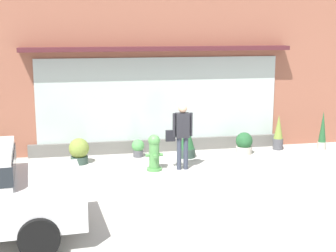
# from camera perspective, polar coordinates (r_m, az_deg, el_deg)

# --- Properties ---
(ground_plane) EXTENTS (60.00, 60.00, 0.00)m
(ground_plane) POSITION_cam_1_polar(r_m,az_deg,el_deg) (11.59, 1.53, -6.52)
(ground_plane) COLOR #B2AFA8
(curb_strip) EXTENTS (14.00, 0.24, 0.12)m
(curb_strip) POSITION_cam_1_polar(r_m,az_deg,el_deg) (11.38, 1.76, -6.53)
(curb_strip) COLOR #B2B2AD
(curb_strip) RESTS_ON ground_plane
(storefront) EXTENTS (14.00, 0.81, 4.54)m
(storefront) POSITION_cam_1_polar(r_m,az_deg,el_deg) (14.21, -1.29, 5.99)
(storefront) COLOR #935642
(storefront) RESTS_ON ground_plane
(fire_hydrant) EXTENTS (0.44, 0.41, 0.92)m
(fire_hydrant) POSITION_cam_1_polar(r_m,az_deg,el_deg) (12.40, -1.62, -3.04)
(fire_hydrant) COLOR #4C8C47
(fire_hydrant) RESTS_ON ground_plane
(pedestrian_with_handbag) EXTENTS (0.68, 0.23, 1.69)m
(pedestrian_with_handbag) POSITION_cam_1_polar(r_m,az_deg,el_deg) (12.36, 1.59, -0.62)
(pedestrian_with_handbag) COLOR #333847
(pedestrian_with_handbag) RESTS_ON ground_plane
(potted_plant_corner_tall) EXTENTS (0.48, 0.48, 0.62)m
(potted_plant_corner_tall) POSITION_cam_1_polar(r_m,az_deg,el_deg) (14.20, 8.80, -1.98)
(potted_plant_corner_tall) COLOR #B7B2A3
(potted_plant_corner_tall) RESTS_ON ground_plane
(potted_plant_low_front) EXTENTS (0.53, 0.53, 0.69)m
(potted_plant_low_front) POSITION_cam_1_polar(r_m,az_deg,el_deg) (13.23, -10.27, -2.83)
(potted_plant_low_front) COLOR #33473D
(potted_plant_low_front) RESTS_ON ground_plane
(potted_plant_near_hydrant) EXTENTS (0.35, 0.35, 0.50)m
(potted_plant_near_hydrant) POSITION_cam_1_polar(r_m,az_deg,el_deg) (13.74, -3.49, -2.50)
(potted_plant_near_hydrant) COLOR #4C4C51
(potted_plant_near_hydrant) RESTS_ON ground_plane
(potted_plant_window_center) EXTENTS (0.33, 0.33, 0.63)m
(potted_plant_window_center) POSITION_cam_1_polar(r_m,az_deg,el_deg) (13.77, -18.79, -2.85)
(potted_plant_window_center) COLOR #33473D
(potted_plant_window_center) RESTS_ON ground_plane
(potted_plant_window_right) EXTENTS (0.30, 0.30, 1.03)m
(potted_plant_window_right) POSITION_cam_1_polar(r_m,az_deg,el_deg) (14.85, 12.67, -0.81)
(potted_plant_window_right) COLOR #4C4C51
(potted_plant_window_right) RESTS_ON ground_plane
(potted_plant_window_left) EXTENTS (0.46, 0.46, 1.02)m
(potted_plant_window_left) POSITION_cam_1_polar(r_m,az_deg,el_deg) (13.62, 2.21, -1.64)
(potted_plant_window_left) COLOR #33473D
(potted_plant_window_left) RESTS_ON ground_plane
(potted_plant_doorstep) EXTENTS (0.24, 0.24, 1.15)m
(potted_plant_doorstep) POSITION_cam_1_polar(r_m,az_deg,el_deg) (15.17, 17.48, -0.56)
(potted_plant_doorstep) COLOR #B7B2A3
(potted_plant_doorstep) RESTS_ON ground_plane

